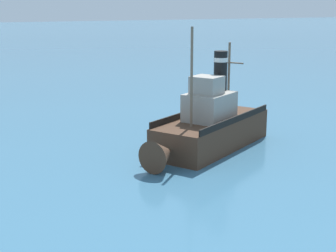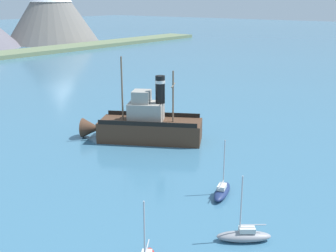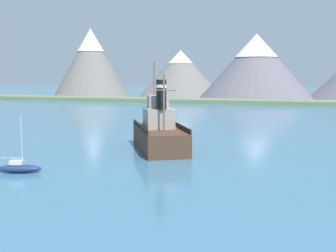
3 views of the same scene
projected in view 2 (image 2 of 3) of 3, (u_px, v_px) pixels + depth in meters
ground_plane at (148, 138)px, 51.01m from camera, size 600.00×600.00×0.00m
old_tugboat at (145, 125)px, 49.80m from camera, size 10.06×14.18×9.90m
sailboat_navy at (222, 191)px, 35.96m from camera, size 3.95×2.21×4.90m
sailboat_grey at (244, 235)px, 29.17m from camera, size 3.23×3.66×4.90m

